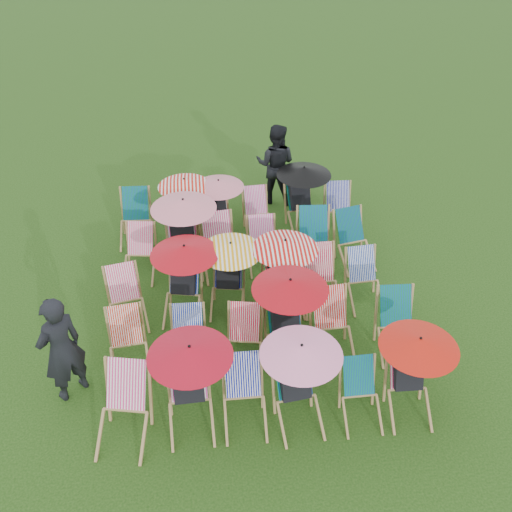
{
  "coord_description": "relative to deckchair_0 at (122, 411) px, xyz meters",
  "views": [
    {
      "loc": [
        -0.73,
        -7.15,
        6.64
      ],
      "look_at": [
        0.07,
        0.33,
        0.9
      ],
      "focal_mm": 40.0,
      "sensor_mm": 36.0,
      "label": 1
    }
  ],
  "objects": [
    {
      "name": "deckchair_29",
      "position": [
        3.94,
        4.55,
        -0.06
      ],
      "size": [
        0.63,
        0.85,
        0.89
      ],
      "rotation": [
        0.0,
        0.0,
        -0.05
      ],
      "color": "#9C7B49",
      "rests_on": "ground"
    },
    {
      "name": "deckchair_18",
      "position": [
        0.01,
        3.51,
        -0.06
      ],
      "size": [
        0.69,
        0.88,
        0.88
      ],
      "rotation": [
        0.0,
        0.0,
        -0.14
      ],
      "color": "#9C7B49",
      "rests_on": "ground"
    },
    {
      "name": "deckchair_14",
      "position": [
        1.57,
        2.47,
        0.15
      ],
      "size": [
        1.05,
        1.12,
        1.25
      ],
      "rotation": [
        0.0,
        0.0,
        -0.17
      ],
      "color": "#9C7B49",
      "rests_on": "ground"
    },
    {
      "name": "deckchair_20",
      "position": [
        1.47,
        3.48,
        -0.0
      ],
      "size": [
        0.74,
        0.97,
        1.0
      ],
      "rotation": [
        0.0,
        0.0,
        0.09
      ],
      "color": "#9C7B49",
      "rests_on": "ground"
    },
    {
      "name": "deckchair_3",
      "position": [
        2.34,
        0.05,
        0.18
      ],
      "size": [
        1.1,
        1.18,
        1.3
      ],
      "rotation": [
        0.0,
        0.0,
        0.13
      ],
      "color": "#9C7B49",
      "rests_on": "ground"
    },
    {
      "name": "deckchair_17",
      "position": [
        3.88,
        2.34,
        -0.06
      ],
      "size": [
        0.64,
        0.85,
        0.89
      ],
      "rotation": [
        0.0,
        0.0,
        0.07
      ],
      "color": "#9C7B49",
      "rests_on": "ground"
    },
    {
      "name": "deckchair_16",
      "position": [
        3.11,
        2.37,
        -0.02
      ],
      "size": [
        0.65,
        0.9,
        0.97
      ],
      "rotation": [
        0.0,
        0.0,
        0.01
      ],
      "color": "#9C7B49",
      "rests_on": "ground"
    },
    {
      "name": "deckchair_23",
      "position": [
        3.97,
        3.45,
        -0.03
      ],
      "size": [
        0.79,
        0.98,
        0.95
      ],
      "rotation": [
        0.0,
        0.0,
        0.2
      ],
      "color": "#9C7B49",
      "rests_on": "ground"
    },
    {
      "name": "person_rear",
      "position": [
        2.8,
        5.78,
        0.38
      ],
      "size": [
        1.03,
        0.92,
        1.77
      ],
      "primitive_type": "imported",
      "rotation": [
        0.0,
        0.0,
        2.81
      ],
      "color": "black",
      "rests_on": "ground"
    },
    {
      "name": "deckchair_6",
      "position": [
        -0.03,
        1.26,
        -0.06
      ],
      "size": [
        0.68,
        0.88,
        0.89
      ],
      "rotation": [
        0.0,
        0.0,
        0.12
      ],
      "color": "#9C7B49",
      "rests_on": "ground"
    },
    {
      "name": "deckchair_11",
      "position": [
        4.09,
        1.18,
        -0.03
      ],
      "size": [
        0.66,
        0.9,
        0.95
      ],
      "rotation": [
        0.0,
        0.0,
        -0.04
      ],
      "color": "#9C7B49",
      "rests_on": "ground"
    },
    {
      "name": "deckchair_21",
      "position": [
        2.27,
        3.51,
        -0.06
      ],
      "size": [
        0.59,
        0.82,
        0.88
      ],
      "rotation": [
        0.0,
        0.0,
        0.01
      ],
      "color": "#9C7B49",
      "rests_on": "ground"
    },
    {
      "name": "deckchair_9",
      "position": [
        2.38,
        1.3,
        0.21
      ],
      "size": [
        1.14,
        1.21,
        1.36
      ],
      "rotation": [
        0.0,
        0.0,
        0.08
      ],
      "color": "#9C7B49",
      "rests_on": "ground"
    },
    {
      "name": "deckchair_26",
      "position": [
        1.52,
        4.63,
        0.12
      ],
      "size": [
        0.99,
        1.06,
        1.17
      ],
      "rotation": [
        0.0,
        0.0,
        0.11
      ],
      "color": "#9C7B49",
      "rests_on": "ground"
    },
    {
      "name": "deckchair_19",
      "position": [
        0.84,
        3.63,
        0.23
      ],
      "size": [
        1.17,
        1.23,
        1.39
      ],
      "rotation": [
        0.0,
        0.0,
        0.05
      ],
      "color": "#9C7B49",
      "rests_on": "ground"
    },
    {
      "name": "deckchair_8",
      "position": [
        1.7,
        1.15,
        -0.07
      ],
      "size": [
        0.71,
        0.89,
        0.87
      ],
      "rotation": [
        0.0,
        0.0,
        -0.18
      ],
      "color": "#9C7B49",
      "rests_on": "ground"
    },
    {
      "name": "deckchair_28",
      "position": [
        3.21,
        4.76,
        0.17
      ],
      "size": [
        1.08,
        1.17,
        1.28
      ],
      "rotation": [
        0.0,
        0.0,
        0.16
      ],
      "color": "#9C7B49",
      "rests_on": "ground"
    },
    {
      "name": "deckchair_13",
      "position": [
        0.82,
        2.38,
        0.19
      ],
      "size": [
        1.11,
        1.18,
        1.31
      ],
      "rotation": [
        0.0,
        0.0,
        -0.2
      ],
      "color": "#9C7B49",
      "rests_on": "ground"
    },
    {
      "name": "deckchair_1",
      "position": [
        0.89,
        0.15,
        0.2
      ],
      "size": [
        1.13,
        1.18,
        1.34
      ],
      "rotation": [
        0.0,
        0.0,
        0.03
      ],
      "color": "#9C7B49",
      "rests_on": "ground"
    },
    {
      "name": "ground",
      "position": [
        1.97,
        2.29,
        -0.5
      ],
      "size": [
        100.0,
        100.0,
        0.0
      ],
      "primitive_type": "plane",
      "color": "#15320B",
      "rests_on": "ground"
    },
    {
      "name": "person_left",
      "position": [
        -0.84,
        0.82,
        0.39
      ],
      "size": [
        0.77,
        0.75,
        1.78
      ],
      "primitive_type": "imported",
      "rotation": [
        0.0,
        0.0,
        3.88
      ],
      "color": "black",
      "rests_on": "ground"
    },
    {
      "name": "deckchair_22",
      "position": [
        3.22,
        3.46,
        0.0
      ],
      "size": [
        0.73,
        0.97,
        1.01
      ],
      "rotation": [
        0.0,
        0.0,
        -0.07
      ],
      "color": "#9C7B49",
      "rests_on": "ground"
    },
    {
      "name": "deckchair_4",
      "position": [
        3.21,
        -0.03,
        -0.09
      ],
      "size": [
        0.55,
        0.76,
        0.82
      ],
      "rotation": [
        0.0,
        0.0,
        0.01
      ],
      "color": "#9C7B49",
      "rests_on": "ground"
    },
    {
      "name": "deckchair_2",
      "position": [
        1.61,
        0.07,
        -0.05
      ],
      "size": [
        0.61,
        0.85,
        0.92
      ],
      "rotation": [
        0.0,
        0.0,
        -0.01
      ],
      "color": "#9C7B49",
      "rests_on": "ground"
    },
    {
      "name": "deckchair_0",
      "position": [
        0.0,
        0.0,
        0.0
      ],
      "size": [
        0.84,
        1.04,
        1.01
      ],
      "rotation": [
        0.0,
        0.0,
        -0.21
      ],
      "color": "#9C7B49",
      "rests_on": "ground"
    },
    {
      "name": "deckchair_12",
      "position": [
        -0.13,
        2.26,
        -0.05
      ],
      "size": [
        0.75,
        0.93,
        0.9
      ],
      "rotation": [
        0.0,
        0.0,
        0.21
      ],
      "color": "#9C7B49",
      "rests_on": "ground"
    },
    {
      "name": "deckchair_15",
      "position": [
        2.48,
        2.37,
        0.18
      ],
      "size": [
        1.09,
        1.18,
        1.29
      ],
      "rotation": [
        0.0,
        0.0,
        0.16
      ],
      "color": "#9C7B49",
      "rests_on": "ground"
    },
    {
      "name": "deckchair_24",
      "position": [
        -0.12,
        4.62,
        -0.02
      ],
      "size": [
        0.68,
        0.92,
        0.96
      ],
      "rotation": [
        0.0,
        0.0,
        -0.05
      ],
      "color": "#9C7B49",
      "rests_on": "ground"
    },
    {
      "name": "deckchair_7",
      "position": [
        0.87,
        1.23,
        -0.07
      ],
      "size": [
        0.6,
        0.82,
        0.86
      ],
      "rotation": [
        0.0,
        0.0,
        -0.04
      ],
      "color": "#9C7B49",
      "rests_on": "ground"
    },
    {
      "name": "deckchair_10",
      "position": [
        3.09,
        1.24,
        -0.02
      ],
      "size": [
        0.68,
        0.92,
        0.96
      ],
      "rotation": [
        0.0,
        0.0,
        0.06
      ],
      "color": "#9C7B49",
      "rests_on": "ground"
    },
    {
      "name": "deckchair_27",
      "position": [
        2.29,
        4.67,
        -0.09
      ],
      "size": [
        0.59,
        0.8,
        0.83
      ],
      "rotation": [
        0.0,
        0.0,
        0.06
      ],
      "color": "#9C7B49",
      "rests_on": "ground"
    },
    {
      "name": "deckchair_5",
      "position": [
        3.91,
        0.05,
        0.16
      ],
      "size": [
        1.07,
        1.11,
        1.26
      ],
      "rotation": [
        0.0,
        0.0,
        -0.03
      ],
      "color": "#9C7B49",
      "rests_on": "ground"
    },
    {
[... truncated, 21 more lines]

